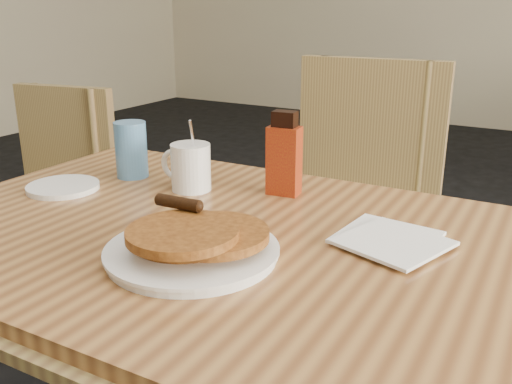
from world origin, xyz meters
TOP-DOWN VIEW (x-y plane):
  - main_table at (-0.06, 0.06)m, footprint 1.26×0.86m
  - chair_main_far at (-0.07, 0.81)m, footprint 0.48×0.48m
  - chair_wall_extra at (-1.12, 0.57)m, footprint 0.45×0.46m
  - pancake_plate at (-0.03, -0.05)m, footprint 0.29×0.29m
  - coffee_mug at (-0.25, 0.23)m, footprint 0.12×0.09m
  - syrup_bottle at (-0.05, 0.31)m, footprint 0.07×0.05m
  - napkin_stack at (0.23, 0.17)m, footprint 0.21×0.22m
  - blue_tumbler at (-0.43, 0.25)m, footprint 0.09×0.09m
  - side_saucer at (-0.49, 0.09)m, footprint 0.17×0.17m

SIDE VIEW (x-z plane):
  - chair_wall_extra at x=-1.12m, z-range 0.08..0.95m
  - chair_main_far at x=-0.07m, z-range 0.10..1.09m
  - main_table at x=-0.06m, z-range 0.33..1.08m
  - napkin_stack at x=0.23m, z-range 0.75..0.76m
  - side_saucer at x=-0.49m, z-range 0.75..0.76m
  - pancake_plate at x=-0.03m, z-range 0.73..0.82m
  - coffee_mug at x=-0.25m, z-range 0.72..0.89m
  - blue_tumbler at x=-0.43m, z-range 0.75..0.88m
  - syrup_bottle at x=-0.05m, z-range 0.74..0.92m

